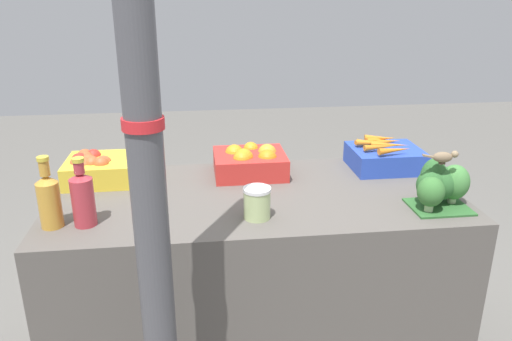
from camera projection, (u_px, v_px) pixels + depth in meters
The scene contains 10 objects.
market_table at pixel (256, 280), 2.19m from camera, with size 1.65×0.79×0.82m, color #56514C.
support_pole at pixel (147, 168), 1.26m from camera, with size 0.11×0.11×2.38m.
apple_crate at pixel (99, 167), 2.16m from camera, with size 0.32×0.27×0.13m.
orange_crate at pixel (251, 161), 2.24m from camera, with size 0.32×0.27×0.13m.
carrot_crate at pixel (385, 157), 2.31m from camera, with size 0.32×0.27×0.14m.
broccoli_pile at pixel (438, 184), 1.90m from camera, with size 0.23×0.20×0.18m.
juice_bottle_amber at pixel (49, 199), 1.73m from camera, with size 0.08×0.08×0.26m.
juice_bottle_ruby at pixel (83, 197), 1.74m from camera, with size 0.08×0.08×0.25m.
pickle_jar at pixel (257, 203), 1.81m from camera, with size 0.10×0.10×0.12m.
sparrow_bird at pixel (444, 157), 1.82m from camera, with size 0.14×0.05×0.05m.
Camera 1 is at (-0.23, -1.87, 1.62)m, focal length 35.00 mm.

